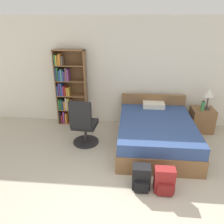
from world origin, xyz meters
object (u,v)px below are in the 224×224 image
object	(u,v)px
nightstand	(202,120)
water_bottle	(203,106)
bookshelf	(68,88)
backpack_red	(164,181)
bed	(155,132)
table_lamp	(209,93)
backpack_black	(141,178)
office_chair	(84,126)

from	to	relation	value
nightstand	water_bottle	world-z (taller)	water_bottle
bookshelf	backpack_red	distance (m)	3.24
water_bottle	nightstand	bearing A→B (deg)	58.91
bed	table_lamp	distance (m)	1.59
bed	backpack_black	xyz separation A→B (m)	(-0.34, -1.36, -0.11)
bookshelf	table_lamp	xyz separation A→B (m)	(3.34, -0.14, 0.01)
nightstand	bookshelf	bearing A→B (deg)	177.30
nightstand	office_chair	bearing A→B (deg)	-160.97
bookshelf	backpack_red	world-z (taller)	bookshelf
nightstand	table_lamp	bearing A→B (deg)	9.61
nightstand	backpack_black	xyz separation A→B (m)	(-1.51, -2.12, -0.10)
table_lamp	water_bottle	size ratio (longest dim) A/B	2.06
water_bottle	backpack_black	distance (m)	2.52
nightstand	backpack_black	bearing A→B (deg)	-125.42
table_lamp	bookshelf	bearing A→B (deg)	177.53
nightstand	backpack_red	bearing A→B (deg)	-117.94
bookshelf	backpack_black	bearing A→B (deg)	-52.21
table_lamp	backpack_black	size ratio (longest dim) A/B	1.25
water_bottle	bookshelf	bearing A→B (deg)	175.22
water_bottle	backpack_red	world-z (taller)	water_bottle
nightstand	water_bottle	xyz separation A→B (m)	(-0.07, -0.11, 0.40)
backpack_black	bed	bearing A→B (deg)	76.09
bookshelf	office_chair	size ratio (longest dim) A/B	1.78
bookshelf	table_lamp	size ratio (longest dim) A/B	3.79
nightstand	backpack_black	distance (m)	2.60
backpack_red	backpack_black	xyz separation A→B (m)	(-0.35, 0.06, -0.01)
water_bottle	backpack_red	xyz separation A→B (m)	(-1.09, -2.07, -0.48)
backpack_red	water_bottle	bearing A→B (deg)	62.24
office_chair	nightstand	xyz separation A→B (m)	(2.67, 0.92, -0.18)
nightstand	backpack_red	distance (m)	2.47
bed	nightstand	distance (m)	1.39
office_chair	table_lamp	world-z (taller)	table_lamp
office_chair	nightstand	bearing A→B (deg)	19.03
bed	nightstand	bearing A→B (deg)	32.90
bed	backpack_black	distance (m)	1.41
office_chair	nightstand	distance (m)	2.83
backpack_red	backpack_black	world-z (taller)	backpack_red
bed	nightstand	xyz separation A→B (m)	(1.17, 0.76, -0.01)
bookshelf	office_chair	xyz separation A→B (m)	(0.60, -1.08, -0.47)
bookshelf	bed	distance (m)	2.38
table_lamp	backpack_black	world-z (taller)	table_lamp
backpack_red	backpack_black	distance (m)	0.36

